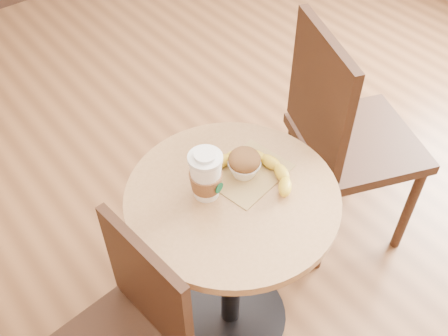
% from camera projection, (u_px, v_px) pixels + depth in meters
% --- Properties ---
extents(cafe_table, '(0.64, 0.64, 0.75)m').
position_uv_depth(cafe_table, '(232.00, 242.00, 1.72)').
color(cafe_table, black).
rests_on(cafe_table, ground).
extents(chair_right, '(0.58, 0.58, 1.02)m').
position_uv_depth(chair_right, '(343.00, 136.00, 2.01)').
color(chair_right, '#351E12').
rests_on(chair_right, ground).
extents(kraft_bag, '(0.27, 0.22, 0.00)m').
position_uv_depth(kraft_bag, '(249.00, 173.00, 1.61)').
color(kraft_bag, '#A88851').
rests_on(kraft_bag, cafe_table).
extents(coffee_cup, '(0.10, 0.10, 0.17)m').
position_uv_depth(coffee_cup, '(206.00, 177.00, 1.50)').
color(coffee_cup, white).
rests_on(coffee_cup, cafe_table).
extents(muffin, '(0.10, 0.10, 0.09)m').
position_uv_depth(muffin, '(244.00, 163.00, 1.57)').
color(muffin, white).
rests_on(muffin, kraft_bag).
extents(banana, '(0.27, 0.32, 0.04)m').
position_uv_depth(banana, '(256.00, 171.00, 1.58)').
color(banana, yellow).
rests_on(banana, kraft_bag).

